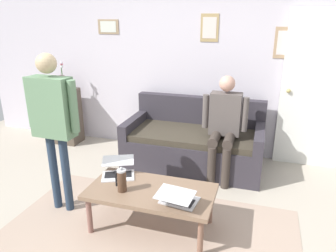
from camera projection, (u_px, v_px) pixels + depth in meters
name	position (u px, v px, depth m)	size (l,w,h in m)	color
ground_plane	(137.00, 236.00, 2.94)	(7.68, 7.68, 0.00)	#B6AA99
area_rug	(148.00, 233.00, 2.98)	(2.76, 1.58, 0.01)	tan
back_wall	(193.00, 60.00, 4.47)	(7.04, 0.11, 2.70)	silver
interior_door	(314.00, 91.00, 4.05)	(0.82, 0.09, 2.05)	white
couch	(194.00, 144.00, 4.27)	(1.80, 0.88, 0.88)	#332E36
coffee_table	(151.00, 194.00, 2.95)	(1.18, 0.61, 0.42)	#7F634C
laptop_left	(178.00, 198.00, 2.71)	(0.35, 0.36, 0.14)	silver
laptop_center	(118.00, 170.00, 3.20)	(0.43, 0.44, 0.13)	silver
french_press	(122.00, 180.00, 2.88)	(0.11, 0.09, 0.25)	#4C3323
side_shelf	(66.00, 116.00, 5.00)	(0.42, 0.32, 0.88)	#4E4237
flower_vase	(62.00, 80.00, 4.81)	(0.10, 0.10, 0.42)	brown
person_standing	(53.00, 115.00, 3.03)	(0.58, 0.20, 1.63)	#27374D
person_seated	(224.00, 122.00, 3.81)	(0.55, 0.51, 1.28)	#3C332D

